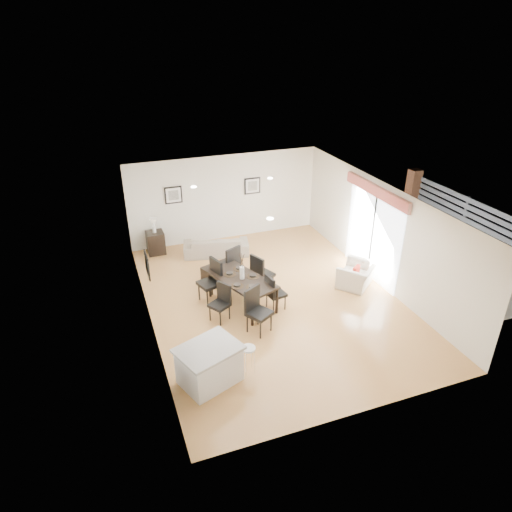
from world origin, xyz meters
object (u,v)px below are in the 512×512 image
object	(u,v)px
dining_chair_head	(256,308)
coffee_table	(221,272)
sofa	(216,246)
dining_chair_wnear	(222,300)
side_table	(156,243)
bar_stool	(249,351)
dining_table	(242,281)
armchair	(357,275)
dining_chair_wfar	(212,278)
dining_chair_foot	(230,263)
dining_chair_enear	(273,291)
dining_chair_efar	(260,272)
kitchen_island	(209,365)

from	to	relation	value
dining_chair_head	coffee_table	distance (m)	2.56
sofa	dining_chair_wnear	world-z (taller)	dining_chair_wnear
side_table	bar_stool	bearing A→B (deg)	-81.66
dining_table	side_table	world-z (taller)	dining_table
armchair	bar_stool	xyz separation A→B (m)	(-3.78, -2.18, 0.20)
dining_chair_wfar	side_table	xyz separation A→B (m)	(-0.92, 3.12, -0.27)
dining_table	dining_chair_foot	distance (m)	1.10
dining_chair_wfar	side_table	distance (m)	3.26
armchair	dining_chair_enear	bearing A→B (deg)	-33.17
bar_stool	dining_chair_wfar	bearing A→B (deg)	89.06
sofa	dining_chair_enear	world-z (taller)	dining_chair_enear
dining_chair_efar	dining_chair_foot	size ratio (longest dim) A/B	0.97
sofa	dining_chair_enear	size ratio (longest dim) A/B	2.08
dining_chair_foot	kitchen_island	xyz separation A→B (m)	(-1.50, -3.45, -0.20)
dining_chair_head	kitchen_island	size ratio (longest dim) A/B	0.77
dining_chair_head	coffee_table	xyz separation A→B (m)	(-0.08, 2.53, -0.41)
dining_chair_head	sofa	bearing A→B (deg)	56.92
dining_chair_wfar	dining_chair_efar	size ratio (longest dim) A/B	1.04
dining_chair_wfar	dining_chair_efar	distance (m)	1.24
dining_chair_head	side_table	size ratio (longest dim) A/B	1.59
dining_table	kitchen_island	xyz separation A→B (m)	(-1.46, -2.36, -0.26)
dining_chair_head	dining_chair_wfar	bearing A→B (deg)	79.59
coffee_table	bar_stool	world-z (taller)	bar_stool
dining_chair_wnear	dining_chair_enear	size ratio (longest dim) A/B	0.99
dining_chair_efar	bar_stool	xyz separation A→B (m)	(-1.29, -2.76, -0.07)
dining_chair_head	dining_chair_foot	world-z (taller)	dining_chair_foot
dining_table	bar_stool	world-z (taller)	dining_table
sofa	dining_chair_wnear	size ratio (longest dim) A/B	2.10
dining_chair_foot	side_table	distance (m)	2.96
coffee_table	bar_stool	xyz separation A→B (m)	(-0.53, -3.78, 0.32)
dining_chair_enear	sofa	bearing A→B (deg)	-0.91
armchair	dining_chair_head	xyz separation A→B (m)	(-3.16, -0.92, 0.29)
dining_chair_efar	bar_stool	bearing A→B (deg)	132.36
dining_chair_foot	bar_stool	world-z (taller)	dining_chair_foot
dining_chair_wfar	side_table	bearing A→B (deg)	178.76
side_table	kitchen_island	world-z (taller)	kitchen_island
dining_chair_wfar	kitchen_island	distance (m)	2.96
dining_table	dining_chair_wnear	bearing A→B (deg)	-168.64
dining_chair_head	side_table	distance (m)	4.93
sofa	side_table	xyz separation A→B (m)	(-1.68, 0.71, 0.06)
dining_table	bar_stool	size ratio (longest dim) A/B	3.29
sofa	armchair	world-z (taller)	armchair
dining_chair_efar	coffee_table	xyz separation A→B (m)	(-0.75, 1.02, -0.40)
armchair	bar_stool	bearing A→B (deg)	-9.59
dining_chair_enear	dining_chair_efar	distance (m)	0.87
dining_chair_wnear	side_table	xyz separation A→B (m)	(-0.90, 3.99, -0.17)
dining_chair_enear	bar_stool	world-z (taller)	dining_chair_enear
dining_chair_enear	kitchen_island	size ratio (longest dim) A/B	0.67
dining_chair_efar	side_table	world-z (taller)	dining_chair_efar
armchair	side_table	size ratio (longest dim) A/B	1.43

